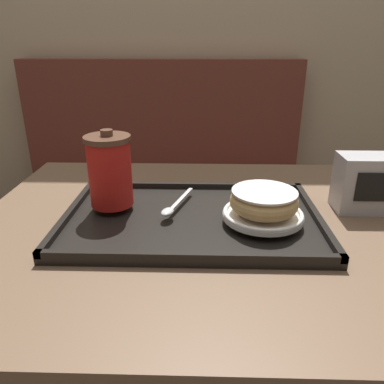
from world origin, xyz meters
name	(u,v)px	position (x,y,z in m)	size (l,w,h in m)	color
wall_behind	(201,8)	(0.00, 1.10, 1.20)	(8.00, 0.05, 2.40)	tan
booth_bench	(161,219)	(-0.17, 0.87, 0.32)	(1.22, 0.44, 1.00)	brown
cafe_table	(195,296)	(0.00, 0.00, 0.57)	(0.87, 0.73, 0.75)	brown
serving_tray	(192,219)	(-0.01, -0.01, 0.76)	(0.49, 0.31, 0.02)	black
coffee_cup_front	(110,171)	(-0.17, 0.02, 0.84)	(0.09, 0.09, 0.15)	red
plate_with_chocolate_donut	(263,214)	(0.13, -0.03, 0.78)	(0.15, 0.15, 0.01)	white
donut_chocolate_glazed	(264,201)	(0.13, -0.03, 0.81)	(0.12, 0.12, 0.04)	#DBB270
spoon	(172,208)	(-0.04, 0.00, 0.78)	(0.06, 0.15, 0.01)	silver
napkin_dispenser	(366,183)	(0.35, 0.06, 0.81)	(0.12, 0.08, 0.12)	#B7B7BC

